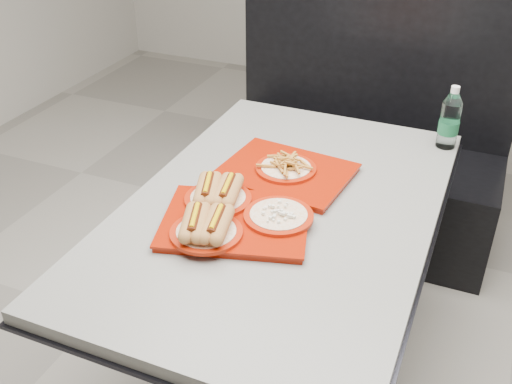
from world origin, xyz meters
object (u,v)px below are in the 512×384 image
at_px(diner_table, 280,248).
at_px(tray_near, 230,215).
at_px(water_bottle, 450,121).
at_px(tray_far, 286,170).
at_px(booth_bench, 361,152).

distance_m(diner_table, tray_near, 0.27).
bearing_deg(water_bottle, tray_far, -136.90).
relative_size(booth_bench, tray_near, 2.77).
height_order(booth_bench, tray_near, booth_bench).
xyz_separation_m(diner_table, water_bottle, (0.41, 0.59, 0.26)).
relative_size(tray_near, water_bottle, 2.14).
bearing_deg(diner_table, tray_near, -122.72).
distance_m(tray_near, water_bottle, 0.91).
bearing_deg(diner_table, tray_far, 106.24).
xyz_separation_m(tray_near, tray_far, (0.05, 0.33, -0.01)).
bearing_deg(water_bottle, tray_near, -123.99).
bearing_deg(tray_near, booth_bench, 85.40).
bearing_deg(tray_far, tray_near, -98.98).
distance_m(booth_bench, tray_near, 1.31).
height_order(tray_far, water_bottle, water_bottle).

